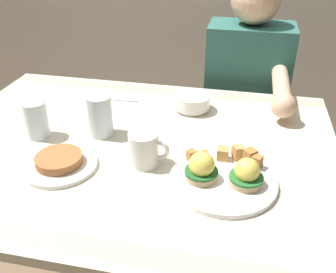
{
  "coord_description": "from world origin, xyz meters",
  "views": [
    {
      "loc": [
        0.3,
        -0.9,
        1.33
      ],
      "look_at": [
        0.11,
        0.0,
        0.78
      ],
      "focal_mm": 40.14,
      "sensor_mm": 36.0,
      "label": 1
    }
  ],
  "objects_px": {
    "diner_person": "(246,97)",
    "fruit_bowl": "(192,102)",
    "fork": "(114,99)",
    "water_glass_near": "(37,122)",
    "coffee_mug": "(144,148)",
    "eggs_benedict_plate": "(224,175)",
    "side_plate": "(59,163)",
    "water_glass_far": "(100,118)",
    "dining_table": "(132,173)"
  },
  "relations": [
    {
      "from": "water_glass_far",
      "to": "water_glass_near",
      "type": "bearing_deg",
      "value": -164.48
    },
    {
      "from": "coffee_mug",
      "to": "dining_table",
      "type": "bearing_deg",
      "value": 127.34
    },
    {
      "from": "water_glass_far",
      "to": "dining_table",
      "type": "bearing_deg",
      "value": -19.78
    },
    {
      "from": "diner_person",
      "to": "fork",
      "type": "bearing_deg",
      "value": -145.5
    },
    {
      "from": "coffee_mug",
      "to": "eggs_benedict_plate",
      "type": "bearing_deg",
      "value": -10.04
    },
    {
      "from": "eggs_benedict_plate",
      "to": "diner_person",
      "type": "distance_m",
      "value": 0.74
    },
    {
      "from": "diner_person",
      "to": "dining_table",
      "type": "bearing_deg",
      "value": -118.28
    },
    {
      "from": "dining_table",
      "to": "eggs_benedict_plate",
      "type": "distance_m",
      "value": 0.34
    },
    {
      "from": "coffee_mug",
      "to": "water_glass_near",
      "type": "distance_m",
      "value": 0.36
    },
    {
      "from": "dining_table",
      "to": "fork",
      "type": "relative_size",
      "value": 7.7
    },
    {
      "from": "coffee_mug",
      "to": "diner_person",
      "type": "height_order",
      "value": "diner_person"
    },
    {
      "from": "fruit_bowl",
      "to": "fork",
      "type": "xyz_separation_m",
      "value": [
        -0.29,
        0.02,
        -0.03
      ]
    },
    {
      "from": "water_glass_near",
      "to": "side_plate",
      "type": "relative_size",
      "value": 0.57
    },
    {
      "from": "eggs_benedict_plate",
      "to": "coffee_mug",
      "type": "distance_m",
      "value": 0.22
    },
    {
      "from": "fork",
      "to": "water_glass_near",
      "type": "distance_m",
      "value": 0.33
    },
    {
      "from": "fruit_bowl",
      "to": "diner_person",
      "type": "relative_size",
      "value": 0.11
    },
    {
      "from": "coffee_mug",
      "to": "diner_person",
      "type": "relative_size",
      "value": 0.1
    },
    {
      "from": "dining_table",
      "to": "fruit_bowl",
      "type": "distance_m",
      "value": 0.32
    },
    {
      "from": "water_glass_near",
      "to": "side_plate",
      "type": "xyz_separation_m",
      "value": [
        0.14,
        -0.14,
        -0.04
      ]
    },
    {
      "from": "dining_table",
      "to": "coffee_mug",
      "type": "distance_m",
      "value": 0.19
    },
    {
      "from": "fork",
      "to": "side_plate",
      "type": "relative_size",
      "value": 0.78
    },
    {
      "from": "dining_table",
      "to": "side_plate",
      "type": "height_order",
      "value": "side_plate"
    },
    {
      "from": "water_glass_near",
      "to": "diner_person",
      "type": "xyz_separation_m",
      "value": [
        0.61,
        0.61,
        -0.14
      ]
    },
    {
      "from": "diner_person",
      "to": "fruit_bowl",
      "type": "bearing_deg",
      "value": -117.87
    },
    {
      "from": "fork",
      "to": "water_glass_near",
      "type": "xyz_separation_m",
      "value": [
        -0.14,
        -0.29,
        0.05
      ]
    },
    {
      "from": "eggs_benedict_plate",
      "to": "water_glass_far",
      "type": "bearing_deg",
      "value": 156.95
    },
    {
      "from": "dining_table",
      "to": "coffee_mug",
      "type": "height_order",
      "value": "coffee_mug"
    },
    {
      "from": "dining_table",
      "to": "side_plate",
      "type": "distance_m",
      "value": 0.25
    },
    {
      "from": "eggs_benedict_plate",
      "to": "side_plate",
      "type": "distance_m",
      "value": 0.43
    },
    {
      "from": "diner_person",
      "to": "water_glass_far",
      "type": "bearing_deg",
      "value": -127.19
    },
    {
      "from": "fruit_bowl",
      "to": "fork",
      "type": "relative_size",
      "value": 0.77
    },
    {
      "from": "dining_table",
      "to": "eggs_benedict_plate",
      "type": "height_order",
      "value": "eggs_benedict_plate"
    },
    {
      "from": "eggs_benedict_plate",
      "to": "fork",
      "type": "xyz_separation_m",
      "value": [
        -0.43,
        0.4,
        -0.02
      ]
    },
    {
      "from": "eggs_benedict_plate",
      "to": "water_glass_near",
      "type": "height_order",
      "value": "water_glass_near"
    },
    {
      "from": "fruit_bowl",
      "to": "water_glass_near",
      "type": "height_order",
      "value": "water_glass_near"
    },
    {
      "from": "dining_table",
      "to": "diner_person",
      "type": "height_order",
      "value": "diner_person"
    },
    {
      "from": "fork",
      "to": "side_plate",
      "type": "height_order",
      "value": "side_plate"
    },
    {
      "from": "eggs_benedict_plate",
      "to": "water_glass_far",
      "type": "relative_size",
      "value": 2.11
    },
    {
      "from": "fruit_bowl",
      "to": "coffee_mug",
      "type": "relative_size",
      "value": 1.08
    },
    {
      "from": "fork",
      "to": "side_plate",
      "type": "xyz_separation_m",
      "value": [
        -0.0,
        -0.43,
        0.01
      ]
    },
    {
      "from": "coffee_mug",
      "to": "water_glass_near",
      "type": "xyz_separation_m",
      "value": [
        -0.35,
        0.08,
        -0.0
      ]
    },
    {
      "from": "water_glass_far",
      "to": "diner_person",
      "type": "distance_m",
      "value": 0.72
    },
    {
      "from": "eggs_benedict_plate",
      "to": "side_plate",
      "type": "height_order",
      "value": "eggs_benedict_plate"
    },
    {
      "from": "coffee_mug",
      "to": "water_glass_far",
      "type": "relative_size",
      "value": 0.87
    },
    {
      "from": "eggs_benedict_plate",
      "to": "water_glass_near",
      "type": "relative_size",
      "value": 2.38
    },
    {
      "from": "fruit_bowl",
      "to": "diner_person",
      "type": "xyz_separation_m",
      "value": [
        0.18,
        0.34,
        -0.12
      ]
    },
    {
      "from": "water_glass_near",
      "to": "diner_person",
      "type": "bearing_deg",
      "value": 45.2
    },
    {
      "from": "eggs_benedict_plate",
      "to": "coffee_mug",
      "type": "height_order",
      "value": "coffee_mug"
    },
    {
      "from": "dining_table",
      "to": "side_plate",
      "type": "bearing_deg",
      "value": -135.07
    },
    {
      "from": "dining_table",
      "to": "eggs_benedict_plate",
      "type": "bearing_deg",
      "value": -24.21
    }
  ]
}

